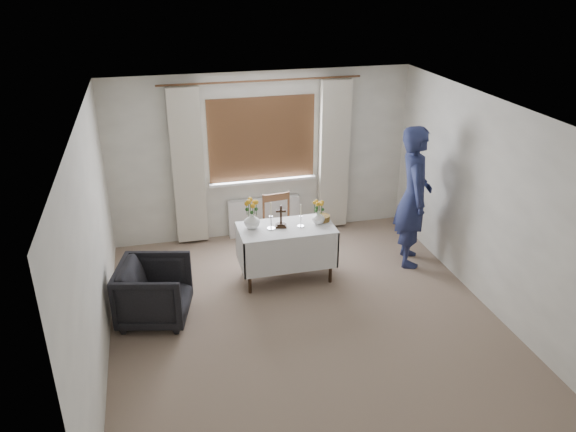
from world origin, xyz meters
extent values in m
plane|color=gray|center=(0.00, 0.00, 0.00)|extent=(5.00, 5.00, 0.00)
cube|color=white|center=(0.01, 1.03, 0.38)|extent=(1.24, 0.64, 0.76)
imported|color=black|center=(-1.71, 0.50, 0.37)|extent=(0.97, 0.95, 0.73)
imported|color=navy|center=(1.80, 1.09, 0.98)|extent=(0.67, 0.83, 1.97)
cube|color=silver|center=(0.00, 2.42, 0.30)|extent=(1.10, 0.10, 0.60)
imported|color=white|center=(-0.42, 1.11, 0.87)|extent=(0.26, 0.26, 0.21)
imported|color=white|center=(0.44, 1.04, 0.85)|extent=(0.22, 0.22, 0.17)
cylinder|color=brown|center=(0.52, 1.11, 0.80)|extent=(0.25, 0.25, 0.07)
camera|label=1|loc=(-1.56, -5.31, 3.89)|focal=35.00mm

